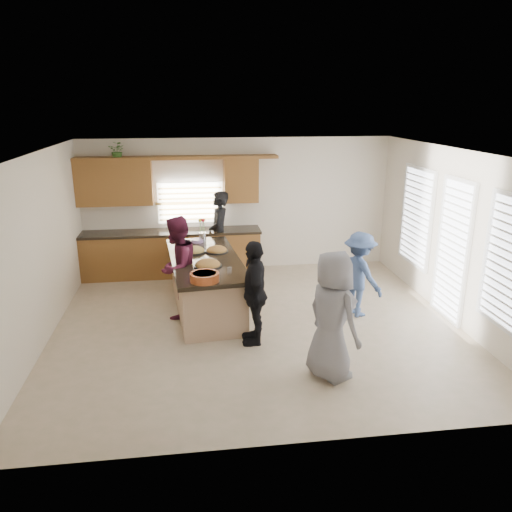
{
  "coord_description": "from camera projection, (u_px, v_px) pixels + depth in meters",
  "views": [
    {
      "loc": [
        -1.01,
        -7.42,
        3.52
      ],
      "look_at": [
        0.0,
        0.11,
        1.15
      ],
      "focal_mm": 35.0,
      "sensor_mm": 36.0,
      "label": 1
    }
  ],
  "objects": [
    {
      "name": "clear_cup",
      "position": [
        229.0,
        271.0,
        7.72
      ],
      "size": [
        0.07,
        0.07,
        0.11
      ],
      "primitive_type": "cylinder",
      "color": "white",
      "rests_on": "island"
    },
    {
      "name": "potted_plant",
      "position": [
        118.0,
        151.0,
        9.79
      ],
      "size": [
        0.4,
        0.38,
        0.36
      ],
      "primitive_type": "imported",
      "rotation": [
        0.0,
        0.0,
        -0.37
      ],
      "color": "#437830",
      "rests_on": "back_cabinetry"
    },
    {
      "name": "woman_left_back",
      "position": [
        219.0,
        234.0,
        10.34
      ],
      "size": [
        0.52,
        0.7,
        1.77
      ],
      "primitive_type": "imported",
      "rotation": [
        0.0,
        0.0,
        -1.73
      ],
      "color": "black",
      "rests_on": "ground"
    },
    {
      "name": "platter_front",
      "position": [
        208.0,
        265.0,
        8.07
      ],
      "size": [
        0.45,
        0.45,
        0.18
      ],
      "color": "black",
      "rests_on": "island"
    },
    {
      "name": "plate_stack",
      "position": [
        198.0,
        241.0,
        9.48
      ],
      "size": [
        0.24,
        0.24,
        0.06
      ],
      "primitive_type": "cylinder",
      "color": "#C79BE2",
      "rests_on": "island"
    },
    {
      "name": "right_wall_glazing",
      "position": [
        455.0,
        241.0,
        8.08
      ],
      "size": [
        0.06,
        4.0,
        2.25
      ],
      "color": "white",
      "rests_on": "ground"
    },
    {
      "name": "island",
      "position": [
        206.0,
        285.0,
        8.66
      ],
      "size": [
        1.4,
        2.8,
        0.95
      ],
      "rotation": [
        0.0,
        0.0,
        0.1
      ],
      "color": "tan",
      "rests_on": "ground"
    },
    {
      "name": "back_cabinetry",
      "position": [
        169.0,
        232.0,
        10.32
      ],
      "size": [
        4.08,
        0.66,
        2.46
      ],
      "color": "brown",
      "rests_on": "ground"
    },
    {
      "name": "platter_back",
      "position": [
        194.0,
        251.0,
        8.82
      ],
      "size": [
        0.4,
        0.4,
        0.16
      ],
      "color": "black",
      "rests_on": "island"
    },
    {
      "name": "woman_left_mid",
      "position": [
        177.0,
        268.0,
        8.3
      ],
      "size": [
        0.97,
        1.05,
        1.73
      ],
      "primitive_type": "imported",
      "rotation": [
        0.0,
        0.0,
        -2.06
      ],
      "color": "#571A32",
      "rests_on": "ground"
    },
    {
      "name": "woman_left_front",
      "position": [
        255.0,
        293.0,
        7.4
      ],
      "size": [
        0.46,
        0.96,
        1.6
      ],
      "primitive_type": "imported",
      "rotation": [
        0.0,
        0.0,
        -1.65
      ],
      "color": "black",
      "rests_on": "ground"
    },
    {
      "name": "room_shell",
      "position": [
        257.0,
        211.0,
        7.63
      ],
      "size": [
        6.52,
        6.02,
        2.81
      ],
      "color": "silver",
      "rests_on": "ground"
    },
    {
      "name": "flower_vase",
      "position": [
        202.0,
        230.0,
        9.44
      ],
      "size": [
        0.14,
        0.14,
        0.45
      ],
      "color": "silver",
      "rests_on": "island"
    },
    {
      "name": "platter_mid",
      "position": [
        217.0,
        250.0,
        8.85
      ],
      "size": [
        0.41,
        0.41,
        0.16
      ],
      "color": "black",
      "rests_on": "island"
    },
    {
      "name": "woman_right_front",
      "position": [
        332.0,
        316.0,
        6.41
      ],
      "size": [
        0.87,
        1.01,
        1.74
      ],
      "primitive_type": "imported",
      "rotation": [
        0.0,
        0.0,
        2.03
      ],
      "color": "slate",
      "rests_on": "ground"
    },
    {
      "name": "salad_bowl",
      "position": [
        205.0,
        277.0,
        7.4
      ],
      "size": [
        0.44,
        0.44,
        0.13
      ],
      "color": "#B84C21",
      "rests_on": "island"
    },
    {
      "name": "woman_right_back",
      "position": [
        359.0,
        274.0,
        8.38
      ],
      "size": [
        0.92,
        1.09,
        1.46
      ],
      "primitive_type": "imported",
      "rotation": [
        0.0,
        0.0,
        2.05
      ],
      "color": "#3C5484",
      "rests_on": "ground"
    },
    {
      "name": "floor",
      "position": [
        257.0,
        325.0,
        8.19
      ],
      "size": [
        6.5,
        6.5,
        0.0
      ],
      "primitive_type": "plane",
      "color": "#CCB198",
      "rests_on": "ground"
    }
  ]
}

